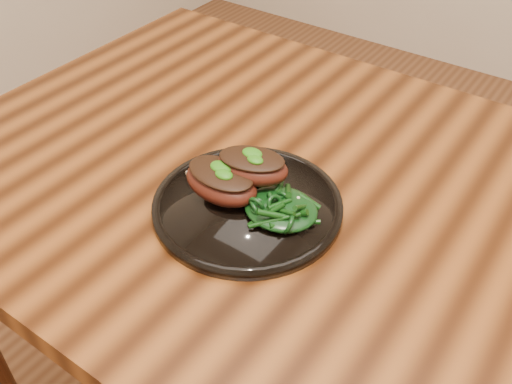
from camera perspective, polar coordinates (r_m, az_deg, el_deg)
desk at (r=0.85m, az=17.00°, el=-8.89°), size 1.60×0.80×0.75m
plate at (r=0.79m, az=-0.85°, el=-1.35°), size 0.26×0.26×0.02m
lamb_chop_front at (r=0.78m, az=-3.54°, el=1.12°), size 0.12×0.09×0.05m
lamb_chop_back at (r=0.78m, az=-0.46°, el=2.64°), size 0.12×0.09×0.05m
herb_smear at (r=0.84m, az=-0.42°, el=2.07°), size 0.08×0.05×0.01m
greens_heap at (r=0.76m, az=2.52°, el=-1.29°), size 0.10×0.10×0.04m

